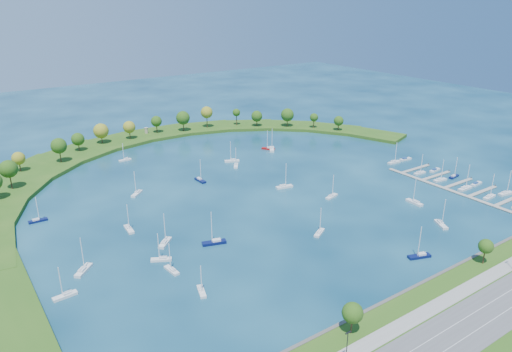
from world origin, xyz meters
TOP-DOWN VIEW (x-y plane):
  - ground at (0.00, 0.00)m, footprint 700.00×700.00m
  - south_shoreline at (0.03, -122.88)m, footprint 420.00×43.10m
  - breakwater at (-46.33, 48.72)m, footprint 286.74×247.64m
  - breakwater_trees at (-18.25, 87.90)m, footprint 237.83×89.48m
  - harbor_tower at (-6.83, 119.71)m, footprint 2.60×2.60m
  - dock_system at (85.30, -61.00)m, footprint 24.28×82.00m
  - moored_boat_0 at (50.88, -57.68)m, footprint 2.92×8.73m
  - moored_boat_1 at (-44.50, -38.25)m, footprint 9.73×5.28m
  - moored_boat_2 at (24.26, -30.61)m, footprint 8.02×4.06m
  - moored_boat_3 at (-101.15, -41.45)m, footprint 7.83×2.78m
  - moored_boat_4 at (10.32, 32.53)m, footprint 6.20×7.51m
  - moored_boat_5 at (-66.64, -46.95)m, footprint 2.86×7.45m
  - moored_boat_6 at (-64.14, -63.97)m, footprint 3.96×7.30m
  - moored_boat_7 at (-37.59, 77.69)m, footprint 7.34×2.38m
  - moored_boat_8 at (-60.33, -27.52)m, footprint 7.88×7.68m
  - moored_boat_9 at (-66.57, -38.16)m, footprint 7.58×5.44m
  - moored_boat_10 at (-96.71, 21.30)m, footprint 7.75×2.46m
  - moored_boat_11 at (41.45, -78.47)m, footprint 6.01×8.51m
  - moored_boat_12 at (-67.64, -8.42)m, footprint 2.91×8.30m
  - moored_boat_13 at (-5.47, -55.17)m, footprint 7.65×5.61m
  - moored_boat_14 at (45.02, 45.49)m, footprint 7.70×9.30m
  - moored_boat_15 at (13.09, -8.14)m, footprint 9.00×4.05m
  - moored_boat_16 at (12.78, 40.67)m, footprint 8.66×5.77m
  - moored_boat_17 at (-92.02, -29.65)m, footprint 7.91×7.96m
  - moored_boat_18 at (-50.89, 25.52)m, footprint 7.64×7.25m
  - moored_boat_19 at (12.38, -90.03)m, footprint 8.98×5.19m
  - moored_boat_20 at (-17.20, 23.76)m, footprint 2.68×8.37m
  - moored_boat_21 at (43.93, 47.72)m, footprint 6.69×8.10m
  - docked_boat_2 at (85.52, -73.77)m, footprint 8.37×2.92m
  - docked_boat_3 at (96.02, -75.89)m, footprint 8.66×3.66m
  - docked_boat_4 at (85.51, -60.96)m, footprint 8.95×2.65m
  - docked_boat_5 at (95.98, -60.50)m, footprint 8.16×3.03m
  - docked_boat_6 at (85.52, -46.61)m, footprint 8.13×3.26m
  - docked_boat_7 at (96.03, -47.69)m, footprint 7.73×3.15m
  - docked_boat_8 at (85.53, -33.94)m, footprint 7.62×2.58m
  - docked_boat_9 at (95.98, -35.98)m, footprint 8.37×3.42m
  - docked_boat_10 at (87.91, -14.40)m, footprint 8.50×2.69m
  - docked_boat_11 at (97.88, -14.33)m, footprint 8.32×2.90m

SIDE VIEW (x-z plane):
  - ground at x=0.00m, z-range 0.00..0.00m
  - dock_system at x=85.30m, z-range -0.45..1.15m
  - docked_boat_5 at x=95.98m, z-range -0.22..1.41m
  - docked_boat_9 at x=95.98m, z-range -0.22..1.44m
  - docked_boat_11 at x=97.88m, z-range -0.22..1.45m
  - moored_boat_6 at x=-64.14m, z-range -4.31..6.03m
  - moored_boat_7 at x=-37.59m, z-range -4.46..6.20m
  - moored_boat_5 at x=-66.64m, z-range -4.47..6.21m
  - moored_boat_9 at x=-66.57m, z-range -4.63..6.39m
  - docked_boat_8 at x=85.53m, z-range -4.63..6.39m
  - docked_boat_7 at x=96.03m, z-range -4.64..6.40m
  - moored_boat_13 at x=-5.47m, z-range -4.70..6.47m
  - moored_boat_10 at x=-96.71m, z-range -4.75..6.52m
  - moored_boat_3 at x=-101.15m, z-range -4.75..6.53m
  - moored_boat_4 at x=10.32m, z-range -4.76..6.53m
  - moored_boat_2 at x=24.26m, z-range -4.79..6.56m
  - docked_boat_6 at x=85.52m, z-range -4.91..6.70m
  - moored_boat_12 at x=-67.64m, z-range -5.09..6.90m
  - docked_boat_2 at x=85.52m, z-range -5.13..6.95m
  - moored_boat_18 at x=-50.89m, z-range -5.14..6.96m
  - moored_boat_20 at x=-17.20m, z-range -5.18..7.00m
  - moored_boat_21 at x=43.93m, z-range -5.18..7.00m
  - docked_boat_3 at x=96.02m, z-range -5.25..7.08m
  - moored_boat_11 at x=41.45m, z-range -5.25..7.08m
  - docked_boat_10 at x=87.91m, z-range -5.27..7.10m
  - moored_boat_16 at x=12.78m, z-range -5.30..7.14m
  - moored_boat_0 at x=50.88m, z-range -5.40..7.25m
  - moored_boat_8 at x=-60.33m, z-range -5.40..7.25m
  - moored_boat_19 at x=12.38m, z-range -5.44..7.30m
  - moored_boat_15 at x=13.09m, z-range -5.46..7.32m
  - moored_boat_17 at x=-92.02m, z-range -5.51..7.38m
  - docked_boat_4 at x=85.51m, z-range -5.61..7.48m
  - moored_boat_1 at x=-44.50m, z-range -5.93..7.85m
  - moored_boat_14 at x=45.02m, z-range -6.03..7.97m
  - breakwater at x=-46.33m, z-range -0.01..1.99m
  - south_shoreline at x=0.03m, z-range -4.80..6.80m
  - harbor_tower at x=-6.83m, z-range 2.05..6.08m
  - breakwater_trees at x=-18.25m, z-range 3.19..18.40m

